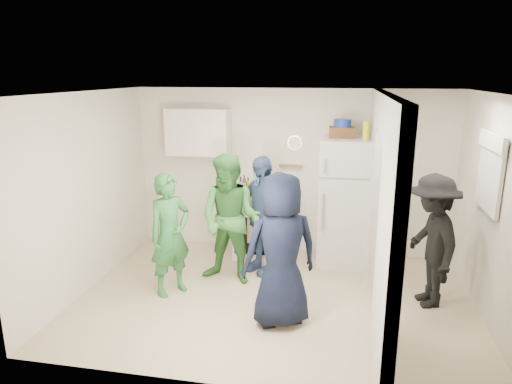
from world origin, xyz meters
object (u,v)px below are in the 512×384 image
wicker_basket (342,132)px  stove (261,225)px  blue_bowl (342,123)px  person_nook (432,241)px  person_navy (281,250)px  fridge (346,202)px  person_denim (262,215)px  person_green_center (230,220)px  yellow_cup_stack_top (366,131)px  person_green_left (170,235)px

wicker_basket → stove: bearing=-179.0°
blue_bowl → person_nook: blue_bowl is taller
stove → person_nook: bearing=-27.1°
wicker_basket → person_navy: wicker_basket is taller
person_navy → fridge: bearing=-136.5°
person_navy → person_nook: 1.85m
fridge → person_denim: fridge is taller
stove → person_green_center: person_green_center is taller
blue_bowl → person_green_center: blue_bowl is taller
wicker_basket → yellow_cup_stack_top: (0.32, -0.15, 0.05)m
yellow_cup_stack_top → person_nook: 1.72m
stove → fridge: 1.32m
person_denim → person_nook: person_denim is taller
wicker_basket → blue_bowl: size_ratio=1.46×
fridge → person_green_left: 2.56m
wicker_basket → person_green_left: (-2.03, -1.46, -1.13)m
blue_bowl → person_green_center: 2.07m
yellow_cup_stack_top → person_navy: 2.27m
person_denim → yellow_cup_stack_top: bearing=55.3°
fridge → person_nook: bearing=-48.2°
stove → yellow_cup_stack_top: (1.46, -0.13, 1.48)m
fridge → yellow_cup_stack_top: 1.07m
blue_bowl → yellow_cup_stack_top: bearing=-25.1°
blue_bowl → person_navy: blue_bowl is taller
wicker_basket → fridge: bearing=-26.6°
person_nook → stove: bearing=-127.9°
person_navy → yellow_cup_stack_top: bearing=-143.4°
yellow_cup_stack_top → person_nook: (0.78, -1.01, -1.16)m
wicker_basket → person_navy: (-0.59, -1.92, -1.05)m
person_green_center → person_navy: bearing=-39.4°
stove → wicker_basket: wicker_basket is taller
person_navy → person_denim: bearing=-97.7°
person_green_left → person_denim: size_ratio=0.94×
blue_bowl → person_denim: size_ratio=0.15×
person_denim → wicker_basket: bearing=67.2°
person_green_left → person_navy: bearing=-70.7°
blue_bowl → person_green_center: (-1.38, -1.00, -1.18)m
blue_bowl → person_denim: bearing=-149.5°
wicker_basket → person_navy: size_ratio=0.20×
blue_bowl → person_green_left: bearing=-144.3°
wicker_basket → person_navy: 2.26m
person_navy → person_green_center: bearing=-75.7°
person_green_center → person_navy: (0.79, -0.92, -0.00)m
fridge → person_green_left: bearing=-146.5°
yellow_cup_stack_top → person_nook: bearing=-52.6°
person_navy → person_nook: bearing=177.9°
person_green_left → person_green_center: (0.66, 0.46, 0.09)m
blue_bowl → person_navy: 2.33m
stove → blue_bowl: (1.14, 0.02, 1.56)m
fridge → person_nook: (1.00, -1.11, -0.12)m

